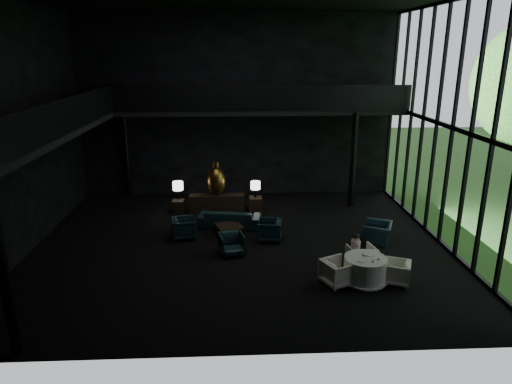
{
  "coord_description": "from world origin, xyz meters",
  "views": [
    {
      "loc": [
        -0.16,
        -14.48,
        6.36
      ],
      "look_at": [
        0.55,
        0.5,
        1.75
      ],
      "focal_mm": 32.0,
      "sensor_mm": 36.0,
      "label": 1
    }
  ],
  "objects_px": {
    "lounge_armchair_east": "(269,229)",
    "console": "(217,203)",
    "lounge_armchair_west": "(184,227)",
    "table_lamp_left": "(178,187)",
    "lounge_armchair_south": "(232,243)",
    "dining_chair_west": "(338,270)",
    "dining_chair_north": "(362,256)",
    "sofa": "(230,214)",
    "table_lamp_right": "(255,186)",
    "side_table_left": "(178,206)",
    "side_table_right": "(255,204)",
    "dining_table": "(365,271)",
    "bronze_urn": "(216,181)",
    "dining_chair_east": "(397,272)",
    "window_armchair": "(378,230)",
    "coffee_table": "(229,230)",
    "child": "(356,244)"
  },
  "relations": [
    {
      "from": "sofa",
      "to": "side_table_right",
      "type": "bearing_deg",
      "value": -112.13
    },
    {
      "from": "lounge_armchair_east",
      "to": "dining_table",
      "type": "xyz_separation_m",
      "value": [
        2.51,
        -3.17,
        -0.1
      ]
    },
    {
      "from": "lounge_armchair_south",
      "to": "child",
      "type": "height_order",
      "value": "child"
    },
    {
      "from": "lounge_armchair_west",
      "to": "coffee_table",
      "type": "height_order",
      "value": "lounge_armchair_west"
    },
    {
      "from": "sofa",
      "to": "dining_chair_west",
      "type": "xyz_separation_m",
      "value": [
        3.11,
        -4.64,
        -0.07
      ]
    },
    {
      "from": "table_lamp_right",
      "to": "dining_chair_east",
      "type": "height_order",
      "value": "table_lamp_right"
    },
    {
      "from": "table_lamp_right",
      "to": "lounge_armchair_south",
      "type": "xyz_separation_m",
      "value": [
        -0.97,
        -4.27,
        -0.68
      ]
    },
    {
      "from": "lounge_armchair_south",
      "to": "table_lamp_left",
      "type": "bearing_deg",
      "value": 103.09
    },
    {
      "from": "console",
      "to": "coffee_table",
      "type": "distance_m",
      "value": 2.69
    },
    {
      "from": "lounge_armchair_east",
      "to": "console",
      "type": "bearing_deg",
      "value": -138.8
    },
    {
      "from": "dining_table",
      "to": "console",
      "type": "bearing_deg",
      "value": 125.35
    },
    {
      "from": "lounge_armchair_south",
      "to": "dining_table",
      "type": "distance_m",
      "value": 4.34
    },
    {
      "from": "side_table_left",
      "to": "lounge_armchair_west",
      "type": "xyz_separation_m",
      "value": [
        0.52,
        -2.76,
        0.16
      ]
    },
    {
      "from": "console",
      "to": "sofa",
      "type": "height_order",
      "value": "sofa"
    },
    {
      "from": "coffee_table",
      "to": "dining_chair_east",
      "type": "xyz_separation_m",
      "value": [
        4.82,
        -3.79,
        0.15
      ]
    },
    {
      "from": "table_lamp_left",
      "to": "coffee_table",
      "type": "distance_m",
      "value": 3.65
    },
    {
      "from": "side_table_left",
      "to": "child",
      "type": "xyz_separation_m",
      "value": [
        6.03,
        -5.27,
        0.5
      ]
    },
    {
      "from": "dining_table",
      "to": "dining_chair_north",
      "type": "relative_size",
      "value": 1.72
    },
    {
      "from": "lounge_armchair_west",
      "to": "lounge_armchair_east",
      "type": "height_order",
      "value": "lounge_armchair_east"
    },
    {
      "from": "table_lamp_right",
      "to": "child",
      "type": "distance_m",
      "value": 6.02
    },
    {
      "from": "dining_chair_east",
      "to": "dining_chair_west",
      "type": "xyz_separation_m",
      "value": [
        -1.7,
        0.01,
        0.09
      ]
    },
    {
      "from": "window_armchair",
      "to": "dining_chair_north",
      "type": "height_order",
      "value": "window_armchair"
    },
    {
      "from": "bronze_urn",
      "to": "dining_chair_north",
      "type": "distance_m",
      "value": 7.19
    },
    {
      "from": "side_table_right",
      "to": "dining_chair_east",
      "type": "relative_size",
      "value": 0.86
    },
    {
      "from": "table_lamp_right",
      "to": "window_armchair",
      "type": "bearing_deg",
      "value": -39.85
    },
    {
      "from": "bronze_urn",
      "to": "dining_chair_west",
      "type": "bearing_deg",
      "value": -60.4
    },
    {
      "from": "console",
      "to": "bronze_urn",
      "type": "bearing_deg",
      "value": 90.0
    },
    {
      "from": "lounge_armchair_south",
      "to": "dining_chair_north",
      "type": "height_order",
      "value": "lounge_armchair_south"
    },
    {
      "from": "console",
      "to": "lounge_armchair_west",
      "type": "relative_size",
      "value": 2.68
    },
    {
      "from": "lounge_armchair_south",
      "to": "lounge_armchair_east",
      "type": "bearing_deg",
      "value": 27.29
    },
    {
      "from": "window_armchair",
      "to": "child",
      "type": "relative_size",
      "value": 1.62
    },
    {
      "from": "window_armchair",
      "to": "dining_chair_west",
      "type": "xyz_separation_m",
      "value": [
        -2.07,
        -2.98,
        -0.0
      ]
    },
    {
      "from": "lounge_armchair_west",
      "to": "side_table_left",
      "type": "bearing_deg",
      "value": -0.39
    },
    {
      "from": "table_lamp_left",
      "to": "lounge_armchair_south",
      "type": "distance_m",
      "value": 5.03
    },
    {
      "from": "sofa",
      "to": "window_armchair",
      "type": "bearing_deg",
      "value": 171.34
    },
    {
      "from": "sofa",
      "to": "child",
      "type": "height_order",
      "value": "child"
    },
    {
      "from": "lounge_armchair_east",
      "to": "dining_chair_east",
      "type": "bearing_deg",
      "value": 55.14
    },
    {
      "from": "bronze_urn",
      "to": "lounge_armchair_south",
      "type": "distance_m",
      "value": 4.42
    },
    {
      "from": "dining_table",
      "to": "lounge_armchair_west",
      "type": "bearing_deg",
      "value": 147.7
    },
    {
      "from": "table_lamp_right",
      "to": "sofa",
      "type": "bearing_deg",
      "value": -120.78
    },
    {
      "from": "side_table_left",
      "to": "side_table_right",
      "type": "height_order",
      "value": "side_table_right"
    },
    {
      "from": "dining_table",
      "to": "child",
      "type": "relative_size",
      "value": 2.23
    },
    {
      "from": "dining_chair_north",
      "to": "dining_chair_west",
      "type": "height_order",
      "value": "dining_chair_west"
    },
    {
      "from": "console",
      "to": "table_lamp_left",
      "type": "height_order",
      "value": "table_lamp_left"
    },
    {
      "from": "bronze_urn",
      "to": "lounge_armchair_east",
      "type": "height_order",
      "value": "bronze_urn"
    },
    {
      "from": "side_table_right",
      "to": "side_table_left",
      "type": "bearing_deg",
      "value": -179.91
    },
    {
      "from": "lounge_armchair_west",
      "to": "dining_chair_west",
      "type": "relative_size",
      "value": 0.97
    },
    {
      "from": "sofa",
      "to": "dining_chair_west",
      "type": "relative_size",
      "value": 2.98
    },
    {
      "from": "console",
      "to": "dining_chair_north",
      "type": "distance_m",
      "value": 7.12
    },
    {
      "from": "console",
      "to": "side_table_right",
      "type": "relative_size",
      "value": 3.8
    }
  ]
}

